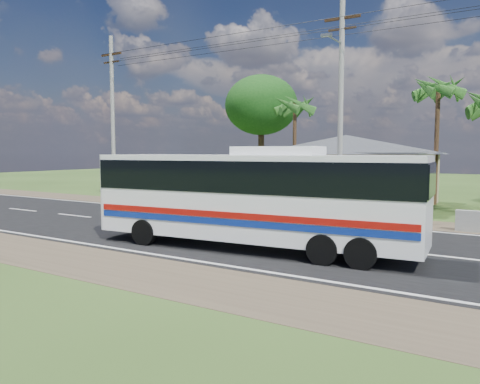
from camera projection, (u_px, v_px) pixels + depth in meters
name	position (u px, v px, depth m)	size (l,w,h in m)	color
ground	(216.00, 232.00, 19.62)	(120.00, 120.00, 0.00)	#2A4518
road	(216.00, 231.00, 19.62)	(120.00, 16.00, 0.03)	black
house	(345.00, 163.00, 29.83)	(12.40, 10.00, 5.00)	tan
utility_poles	(334.00, 103.00, 23.18)	(32.80, 2.22, 11.00)	#9E9E99
palm_mid	(438.00, 90.00, 28.91)	(2.80, 2.80, 8.20)	#47301E
palm_far	(295.00, 106.00, 34.66)	(2.80, 2.80, 7.70)	#47301E
tree_behind_house	(261.00, 105.00, 38.43)	(6.00, 6.00, 9.61)	#47301E
coach_bus	(252.00, 191.00, 15.89)	(11.52, 3.43, 3.52)	white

